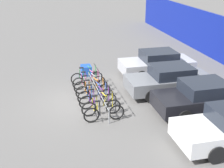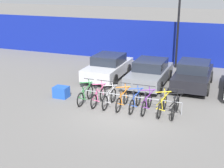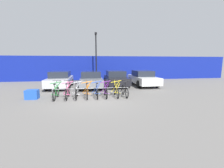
# 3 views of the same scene
# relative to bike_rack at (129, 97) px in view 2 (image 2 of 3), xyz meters

# --- Properties ---
(ground_plane) EXTENTS (120.00, 120.00, 0.00)m
(ground_plane) POSITION_rel_bike_rack_xyz_m (0.04, -0.68, -0.50)
(ground_plane) COLOR #605E5B
(hoarding_wall) EXTENTS (36.00, 0.16, 2.90)m
(hoarding_wall) POSITION_rel_bike_rack_xyz_m (0.04, 8.82, 0.95)
(hoarding_wall) COLOR navy
(hoarding_wall) RESTS_ON ground
(bike_rack) EXTENTS (4.78, 0.04, 0.57)m
(bike_rack) POSITION_rel_bike_rack_xyz_m (0.00, 0.00, 0.00)
(bike_rack) COLOR gray
(bike_rack) RESTS_ON ground
(bicycle_green) EXTENTS (0.68, 1.71, 1.05)m
(bicycle_green) POSITION_rel_bike_rack_xyz_m (-2.12, -0.15, -0.12)
(bicycle_green) COLOR black
(bicycle_green) RESTS_ON ground
(bicycle_pink) EXTENTS (0.68, 1.71, 1.05)m
(bicycle_pink) POSITION_rel_bike_rack_xyz_m (-1.44, -0.15, -0.12)
(bicycle_pink) COLOR black
(bicycle_pink) RESTS_ON ground
(bicycle_silver) EXTENTS (0.68, 1.71, 1.05)m
(bicycle_silver) POSITION_rel_bike_rack_xyz_m (-0.90, -0.15, -0.12)
(bicycle_silver) COLOR black
(bicycle_silver) RESTS_ON ground
(bicycle_orange) EXTENTS (0.68, 1.71, 1.05)m
(bicycle_orange) POSITION_rel_bike_rack_xyz_m (-0.27, -0.15, -0.12)
(bicycle_orange) COLOR black
(bicycle_orange) RESTS_ON ground
(bicycle_blue) EXTENTS (0.68, 1.71, 1.05)m
(bicycle_blue) POSITION_rel_bike_rack_xyz_m (0.33, -0.15, -0.12)
(bicycle_blue) COLOR black
(bicycle_blue) RESTS_ON ground
(bicycle_purple) EXTENTS (0.68, 1.71, 1.05)m
(bicycle_purple) POSITION_rel_bike_rack_xyz_m (0.87, -0.15, -0.12)
(bicycle_purple) COLOR black
(bicycle_purple) RESTS_ON ground
(bicycle_yellow) EXTENTS (0.68, 1.71, 1.05)m
(bicycle_yellow) POSITION_rel_bike_rack_xyz_m (1.56, -0.15, -0.12)
(bicycle_yellow) COLOR black
(bicycle_yellow) RESTS_ON ground
(bicycle_black) EXTENTS (0.68, 1.71, 1.05)m
(bicycle_black) POSITION_rel_bike_rack_xyz_m (2.12, -0.15, -0.12)
(bicycle_black) COLOR black
(bicycle_black) RESTS_ON ground
(car_silver) EXTENTS (1.91, 4.11, 1.40)m
(car_silver) POSITION_rel_bike_rack_xyz_m (-2.59, 3.98, 0.19)
(car_silver) COLOR #B7B7BC
(car_silver) RESTS_ON ground
(car_grey) EXTENTS (1.91, 4.17, 1.40)m
(car_grey) POSITION_rel_bike_rack_xyz_m (0.03, 3.59, 0.19)
(car_grey) COLOR slate
(car_grey) RESTS_ON ground
(car_black) EXTENTS (1.91, 4.05, 1.40)m
(car_black) POSITION_rel_bike_rack_xyz_m (2.31, 4.10, 0.19)
(car_black) COLOR black
(car_black) RESTS_ON ground
(lamp_post) EXTENTS (0.24, 0.44, 5.41)m
(lamp_post) POSITION_rel_bike_rack_xyz_m (0.72, 7.82, 2.56)
(lamp_post) COLOR black
(lamp_post) RESTS_ON ground
(cargo_crate) EXTENTS (0.70, 0.56, 0.55)m
(cargo_crate) POSITION_rel_bike_rack_xyz_m (-3.53, 0.05, -0.22)
(cargo_crate) COLOR blue
(cargo_crate) RESTS_ON ground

